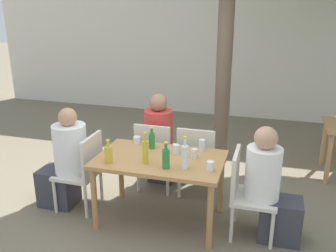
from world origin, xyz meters
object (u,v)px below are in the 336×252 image
at_px(patio_chair_0, 84,168).
at_px(drinking_glass_1, 202,145).
at_px(patio_chair_2, 155,153).
at_px(person_seated_1, 271,190).
at_px(patio_chair_3, 197,158).
at_px(patio_chair_1, 246,189).
at_px(drinking_glass_4, 194,153).
at_px(oil_cruet_0, 145,151).
at_px(green_bottle_4, 152,140).
at_px(person_seated_0, 65,163).
at_px(drinking_glass_0, 137,140).
at_px(oil_cruet_3, 108,154).
at_px(water_bottle_2, 185,156).
at_px(drinking_glass_3, 210,166).
at_px(dining_table_front, 160,166).
at_px(green_bottle_1, 166,158).
at_px(person_seated_2, 161,143).
at_px(drinking_glass_2, 176,149).

relative_size(patio_chair_0, drinking_glass_1, 7.04).
height_order(patio_chair_2, person_seated_1, person_seated_1).
bearing_deg(patio_chair_3, patio_chair_1, 134.45).
xyz_separation_m(patio_chair_2, drinking_glass_4, (0.60, -0.53, 0.28)).
distance_m(patio_chair_0, oil_cruet_0, 0.88).
bearing_deg(green_bottle_4, person_seated_0, -166.20).
relative_size(green_bottle_4, drinking_glass_0, 2.87).
bearing_deg(oil_cruet_3, green_bottle_4, 58.65).
bearing_deg(oil_cruet_3, water_bottle_2, 4.93).
xyz_separation_m(oil_cruet_0, green_bottle_4, (-0.07, 0.40, -0.03)).
xyz_separation_m(drinking_glass_1, drinking_glass_3, (0.17, -0.47, -0.02)).
relative_size(patio_chair_1, drinking_glass_0, 10.49).
xyz_separation_m(dining_table_front, water_bottle_2, (0.31, -0.18, 0.22)).
bearing_deg(patio_chair_3, person_seated_1, 143.45).
relative_size(oil_cruet_0, drinking_glass_0, 3.88).
height_order(person_seated_0, drinking_glass_1, person_seated_0).
distance_m(dining_table_front, person_seated_0, 1.12).
height_order(person_seated_1, green_bottle_1, person_seated_1).
distance_m(person_seated_0, drinking_glass_3, 1.69).
distance_m(dining_table_front, drinking_glass_4, 0.38).
bearing_deg(person_seated_1, green_bottle_1, 102.26).
relative_size(person_seated_0, green_bottle_1, 4.40).
bearing_deg(person_seated_1, dining_table_front, 90.00).
distance_m(green_bottle_4, drinking_glass_4, 0.52).
xyz_separation_m(patio_chair_3, oil_cruet_0, (-0.36, -0.80, 0.36)).
xyz_separation_m(person_seated_2, green_bottle_4, (0.10, -0.63, 0.28)).
bearing_deg(drinking_glass_2, patio_chair_2, 129.27).
bearing_deg(person_seated_2, drinking_glass_0, 79.00).
distance_m(green_bottle_4, drinking_glass_2, 0.31).
bearing_deg(drinking_glass_4, oil_cruet_3, -155.90).
height_order(patio_chair_0, person_seated_0, person_seated_0).
bearing_deg(patio_chair_1, patio_chair_2, 60.99).
relative_size(person_seated_0, drinking_glass_3, 12.38).
relative_size(dining_table_front, patio_chair_2, 1.48).
bearing_deg(oil_cruet_0, water_bottle_2, -2.02).
distance_m(patio_chair_1, water_bottle_2, 0.71).
height_order(patio_chair_2, patio_chair_3, same).
height_order(patio_chair_2, green_bottle_4, green_bottle_4).
relative_size(person_seated_2, drinking_glass_2, 11.90).
distance_m(oil_cruet_0, water_bottle_2, 0.40).
height_order(oil_cruet_0, water_bottle_2, same).
relative_size(water_bottle_2, drinking_glass_1, 2.60).
xyz_separation_m(patio_chair_0, green_bottle_1, (1.02, -0.22, 0.33)).
distance_m(patio_chair_2, drinking_glass_0, 0.44).
xyz_separation_m(person_seated_2, drinking_glass_1, (0.64, -0.56, 0.25)).
height_order(patio_chair_0, person_seated_1, person_seated_1).
relative_size(person_seated_2, drinking_glass_3, 12.63).
bearing_deg(drinking_glass_0, patio_chair_2, 71.58).
relative_size(person_seated_1, green_bottle_1, 4.33).
height_order(patio_chair_1, drinking_glass_4, patio_chair_1).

